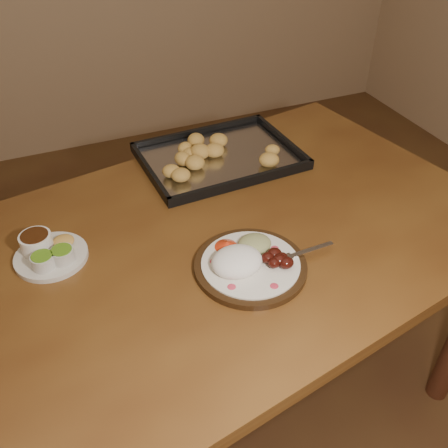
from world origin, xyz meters
name	(u,v)px	position (x,y,z in m)	size (l,w,h in m)	color
ground	(222,408)	(0.00, 0.00, 0.00)	(4.00, 4.00, 0.00)	brown
dining_table	(211,267)	(-0.02, 0.01, 0.65)	(1.64, 1.16, 0.75)	brown
dinner_plate	(248,262)	(0.02, -0.12, 0.77)	(0.34, 0.26, 0.06)	black
condiment_saucer	(48,252)	(-0.40, 0.09, 0.77)	(0.17, 0.17, 0.06)	beige
baking_tray	(219,156)	(0.14, 0.35, 0.77)	(0.48, 0.36, 0.05)	black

